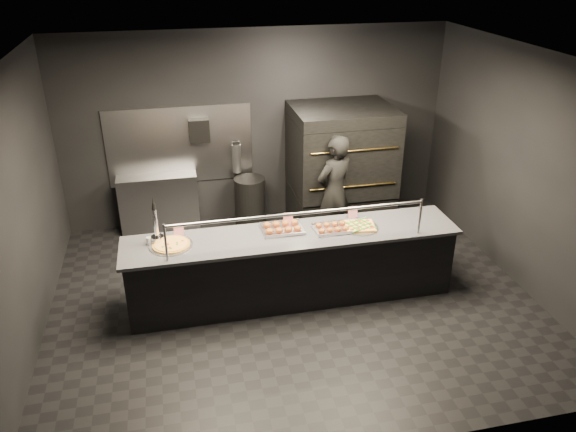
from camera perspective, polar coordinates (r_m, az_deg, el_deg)
The scene contains 15 objects.
room at distance 6.59m, azimuth 0.20°, elevation 2.74°, with size 6.04×6.00×3.00m.
service_counter at distance 7.03m, azimuth 0.46°, elevation -5.13°, with size 4.10×0.78×1.37m.
pizza_oven at distance 8.75m, azimuth 5.37°, elevation 4.98°, with size 1.50×1.23×1.91m.
prep_shelf at distance 8.96m, azimuth -12.95°, elevation 1.34°, with size 1.20×0.35×0.90m, color #99999E.
towel_dispenser at distance 8.64m, azimuth -9.02°, elevation 8.60°, with size 0.30×0.20×0.35m, color black.
fire_extinguisher at distance 8.86m, azimuth -5.24°, elevation 5.90°, with size 0.14×0.14×0.51m.
beer_tap at distance 6.71m, azimuth -13.21°, elevation -1.42°, with size 0.15×0.22×0.58m.
round_pizza at distance 6.68m, azimuth -11.79°, elevation -2.88°, with size 0.51×0.51×0.03m.
slider_tray_a at distance 6.89m, azimuth -0.58°, elevation -1.20°, with size 0.52×0.39×0.08m.
slider_tray_b at distance 6.91m, azimuth 4.51°, elevation -1.21°, with size 0.48×0.38×0.07m.
square_pizza at distance 7.01m, azimuth 7.29°, elevation -1.04°, with size 0.46×0.46×0.05m.
condiment_jar at distance 6.76m, azimuth -13.71°, elevation -2.47°, with size 0.14×0.06×0.10m.
tent_cards at distance 6.99m, azimuth -1.33°, elevation -0.38°, with size 2.32×0.04×0.15m.
trash_bin at distance 8.89m, azimuth -3.89°, elevation 1.42°, with size 0.48×0.48×0.80m, color black.
worker at distance 8.11m, azimuth 4.73°, elevation 2.41°, with size 0.63×0.41×1.72m, color black.
Camera 1 is at (-1.36, -5.85, 4.13)m, focal length 35.00 mm.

